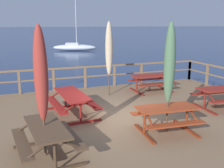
{
  "coord_description": "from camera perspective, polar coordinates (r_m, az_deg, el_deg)",
  "views": [
    {
      "loc": [
        -3.24,
        -7.91,
        3.76
      ],
      "look_at": [
        0.0,
        0.68,
        1.67
      ],
      "focal_mm": 42.7,
      "sensor_mm": 36.0,
      "label": 1
    }
  ],
  "objects": [
    {
      "name": "picnic_table_mid_left",
      "position": [
        10.66,
        22.25,
        -1.92
      ],
      "size": [
        1.79,
        1.5,
        0.78
      ],
      "color": "maroon",
      "rests_on": "wooden_deck"
    },
    {
      "name": "patio_umbrella_short_back",
      "position": [
        7.52,
        12.22,
        4.22
      ],
      "size": [
        0.32,
        0.32,
        3.15
      ],
      "color": "#4C3828",
      "rests_on": "wooden_deck"
    },
    {
      "name": "sailboat_distant",
      "position": [
        38.16,
        -8.04,
        7.84
      ],
      "size": [
        6.21,
        3.68,
        7.72
      ],
      "color": "silver",
      "rests_on": "ground"
    },
    {
      "name": "picnic_table_back_left",
      "position": [
        7.86,
        11.58,
        -6.3
      ],
      "size": [
        1.82,
        1.54,
        0.78
      ],
      "color": "#993819",
      "rests_on": "wooden_deck"
    },
    {
      "name": "ground_plane",
      "position": [
        9.34,
        1.5,
        -10.92
      ],
      "size": [
        600.0,
        600.0,
        0.0
      ],
      "primitive_type": "plane",
      "color": "navy"
    },
    {
      "name": "wooden_deck",
      "position": [
        9.21,
        1.51,
        -9.01
      ],
      "size": [
        12.43,
        9.05,
        0.67
      ],
      "primitive_type": "cube",
      "color": "#846647",
      "rests_on": "ground"
    },
    {
      "name": "railing_waterside_far",
      "position": [
        12.92,
        -5.79,
        2.26
      ],
      "size": [
        12.23,
        0.1,
        1.09
      ],
      "color": "brown",
      "rests_on": "wooden_deck"
    },
    {
      "name": "patio_umbrella_short_front",
      "position": [
        11.43,
        -0.65,
        7.5
      ],
      "size": [
        0.32,
        0.32,
        3.19
      ],
      "color": "#4C3828",
      "rests_on": "wooden_deck"
    },
    {
      "name": "picnic_table_front_right",
      "position": [
        6.53,
        -13.82,
        -10.4
      ],
      "size": [
        1.57,
        1.99,
        0.78
      ],
      "color": "brown",
      "rests_on": "wooden_deck"
    },
    {
      "name": "patio_umbrella_tall_back_right",
      "position": [
        6.18,
        -14.98,
        1.9
      ],
      "size": [
        0.32,
        0.32,
        3.09
      ],
      "color": "#4C3828",
      "rests_on": "wooden_deck"
    },
    {
      "name": "picnic_table_mid_centre",
      "position": [
        9.22,
        -8.52,
        -3.21
      ],
      "size": [
        1.54,
        2.29,
        0.78
      ],
      "color": "maroon",
      "rests_on": "wooden_deck"
    },
    {
      "name": "picnic_table_front_left",
      "position": [
        12.5,
        8.44,
        1.0
      ],
      "size": [
        1.85,
        1.4,
        0.78
      ],
      "color": "maroon",
      "rests_on": "wooden_deck"
    }
  ]
}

